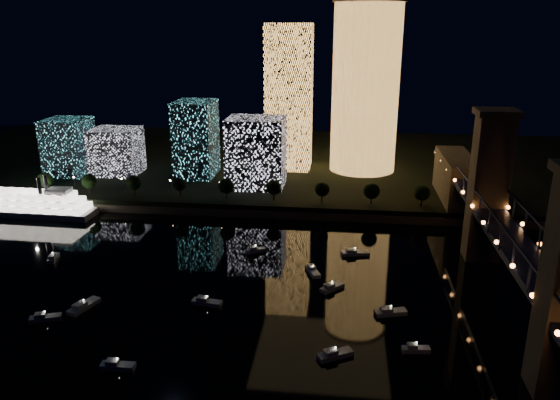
{
  "coord_description": "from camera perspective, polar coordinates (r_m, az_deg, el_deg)",
  "views": [
    {
      "loc": [
        17.76,
        -125.56,
        75.98
      ],
      "look_at": [
        -3.5,
        55.0,
        16.13
      ],
      "focal_mm": 35.0,
      "sensor_mm": 36.0,
      "label": 1
    }
  ],
  "objects": [
    {
      "name": "motorboats",
      "position": [
        158.86,
        -4.03,
        -10.07
      ],
      "size": [
        119.49,
        74.75,
        2.78
      ],
      "color": "silver",
      "rests_on": "ground"
    },
    {
      "name": "ground",
      "position": [
        147.83,
        -1.18,
        -12.71
      ],
      "size": [
        520.0,
        520.0,
        0.0
      ],
      "primitive_type": "plane",
      "color": "black",
      "rests_on": "ground"
    },
    {
      "name": "riverboat",
      "position": [
        247.04,
        -25.11,
        -0.4
      ],
      "size": [
        57.31,
        13.73,
        17.16
      ],
      "color": "silver",
      "rests_on": "ground"
    },
    {
      "name": "esplanade_trees",
      "position": [
        228.32,
        -5.51,
        1.46
      ],
      "size": [
        166.54,
        6.67,
        8.84
      ],
      "color": "black",
      "rests_on": "far_bank"
    },
    {
      "name": "truss_bridge",
      "position": [
        150.05,
        24.61,
        -7.01
      ],
      "size": [
        13.0,
        266.0,
        50.0
      ],
      "color": "#17214B",
      "rests_on": "ground"
    },
    {
      "name": "street_lamps",
      "position": [
        235.31,
        -6.28,
        1.58
      ],
      "size": [
        132.7,
        0.7,
        5.65
      ],
      "color": "black",
      "rests_on": "far_bank"
    },
    {
      "name": "seawall",
      "position": [
        221.24,
        1.72,
        -1.46
      ],
      "size": [
        420.0,
        6.0,
        3.0
      ],
      "primitive_type": "cube",
      "color": "#6B5E4C",
      "rests_on": "ground"
    },
    {
      "name": "tower_cylindrical",
      "position": [
        270.28,
        8.93,
        11.58
      ],
      "size": [
        34.0,
        34.0,
        81.16
      ],
      "color": "#FFAF51",
      "rests_on": "far_bank"
    },
    {
      "name": "far_bank",
      "position": [
        295.4,
        3.06,
        3.79
      ],
      "size": [
        420.0,
        160.0,
        5.0
      ],
      "primitive_type": "cube",
      "color": "black",
      "rests_on": "ground"
    },
    {
      "name": "midrise_blocks",
      "position": [
        261.58,
        -11.28,
        5.47
      ],
      "size": [
        115.32,
        36.48,
        35.54
      ],
      "color": "white",
      "rests_on": "far_bank"
    },
    {
      "name": "tower_rectangular",
      "position": [
        273.07,
        0.96,
        10.66
      ],
      "size": [
        22.03,
        22.03,
        70.09
      ],
      "primitive_type": "cube",
      "color": "#FFAF51",
      "rests_on": "far_bank"
    }
  ]
}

